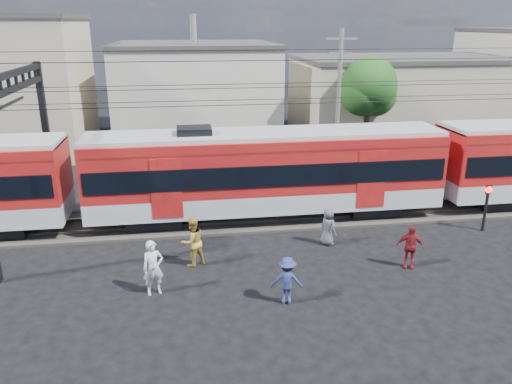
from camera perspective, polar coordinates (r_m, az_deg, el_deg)
The scene contains 16 objects.
ground at distance 16.46m, azimuth 4.17°, elevation -13.50°, with size 120.00×120.00×0.00m, color black.
track_bed at distance 23.46m, azimuth -0.06°, elevation -3.00°, with size 70.00×3.40×0.12m, color #2D2823.
rail_near at distance 22.73m, azimuth 0.22°, elevation -3.42°, with size 70.00×0.12×0.12m, color #59544C.
rail_far at distance 24.11m, azimuth -0.33°, elevation -2.08°, with size 70.00×0.12×0.12m, color #59544C.
commuter_train at distance 22.81m, azimuth 1.71°, elevation 2.56°, with size 50.30×3.08×4.17m.
catenary at distance 22.51m, azimuth -22.64°, elevation 8.07°, with size 70.00×9.30×7.52m.
building_midwest at distance 40.88m, azimuth -6.92°, elevation 11.49°, with size 12.24×12.24×7.30m.
building_mideast at distance 41.68m, azimuth 16.20°, elevation 10.34°, with size 16.32×10.20×6.30m.
utility_pole_mid at distance 30.29m, azimuth 9.41°, elevation 10.52°, with size 1.80×0.24×8.50m.
tree_near at distance 34.23m, azimuth 13.02°, elevation 11.44°, with size 3.82×3.64×6.72m.
pedestrian_a at distance 17.30m, azimuth -11.67°, elevation -8.48°, with size 0.70×0.46×1.93m, color silver.
pedestrian_b at distance 19.00m, azimuth -7.26°, elevation -5.65°, with size 0.94×0.73×1.93m, color gold.
pedestrian_c at distance 16.52m, azimuth 3.55°, elevation -10.07°, with size 1.05×0.60×1.63m, color navy.
pedestrian_d at distance 19.58m, azimuth 17.18°, elevation -6.00°, with size 0.99×0.41×1.70m, color maroon.
pedestrian_e at distance 20.84m, azimuth 8.23°, elevation -3.96°, with size 0.77×0.50×1.57m, color #4B4C50.
crossing_signal at distance 23.97m, azimuth 24.90°, elevation -0.78°, with size 0.31×0.31×2.11m.
Camera 1 is at (-3.21, -13.54, 8.79)m, focal length 35.00 mm.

